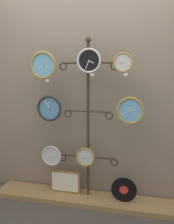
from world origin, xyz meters
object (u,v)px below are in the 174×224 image
object	(u,v)px
clock_top_right	(123,62)
clock_bottom_center	(85,157)
clock_top_left	(43,65)
clock_middle_right	(130,111)
clock_bottom_left	(52,156)
vinyl_record	(124,190)
display_stand	(88,148)
picture_frame	(65,182)
clock_top_center	(89,61)
clock_middle_left	(49,108)

from	to	relation	value
clock_top_right	clock_bottom_center	world-z (taller)	clock_top_right
clock_top_left	clock_top_right	xyz separation A→B (m)	(0.87, 0.01, 0.02)
clock_middle_right	clock_bottom_left	world-z (taller)	clock_middle_right
clock_middle_right	vinyl_record	world-z (taller)	clock_middle_right
clock_bottom_center	vinyl_record	xyz separation A→B (m)	(0.44, 0.00, -0.34)
display_stand	clock_bottom_left	size ratio (longest dim) A/B	7.78
clock_top_right	picture_frame	bearing A→B (deg)	173.40
display_stand	clock_bottom_center	distance (m)	0.12
clock_top_center	clock_middle_right	xyz separation A→B (m)	(0.44, -0.00, -0.51)
clock_middle_left	picture_frame	bearing A→B (deg)	22.56
clock_middle_left	clock_bottom_center	distance (m)	0.68
clock_top_left	clock_middle_right	size ratio (longest dim) A/B	1.05
display_stand	clock_middle_left	bearing A→B (deg)	-168.69
clock_top_right	picture_frame	size ratio (longest dim) A/B	0.56
clock_middle_left	vinyl_record	bearing A→B (deg)	0.41
clock_top_center	clock_middle_right	world-z (taller)	clock_top_center
clock_bottom_left	clock_bottom_center	xyz separation A→B (m)	(0.41, -0.01, 0.02)
clock_top_right	clock_middle_left	world-z (taller)	clock_top_right
clock_top_center	clock_bottom_center	bearing A→B (deg)	147.72
clock_top_center	clock_bottom_center	xyz separation A→B (m)	(-0.05, 0.03, -1.06)
clock_top_right	clock_middle_right	distance (m)	0.50
clock_middle_left	picture_frame	size ratio (longest dim) A/B	0.80
clock_middle_left	clock_top_right	bearing A→B (deg)	-0.94
clock_top_center	picture_frame	distance (m)	1.45
display_stand	clock_bottom_left	bearing A→B (deg)	-169.45
clock_middle_left	clock_middle_right	bearing A→B (deg)	-1.93
clock_middle_right	clock_bottom_left	size ratio (longest dim) A/B	1.21
clock_top_center	clock_middle_left	world-z (taller)	clock_top_center
clock_bottom_left	vinyl_record	size ratio (longest dim) A/B	0.84
display_stand	clock_top_right	bearing A→B (deg)	-14.21
clock_bottom_center	vinyl_record	bearing A→B (deg)	0.51
clock_top_left	clock_bottom_left	world-z (taller)	clock_top_left
display_stand	clock_top_right	world-z (taller)	display_stand
clock_middle_right	display_stand	bearing A→B (deg)	166.36
display_stand	clock_middle_right	distance (m)	0.68
display_stand	picture_frame	bearing A→B (deg)	-175.43
vinyl_record	clock_middle_right	bearing A→B (deg)	-35.62
picture_frame	clock_bottom_left	bearing A→B (deg)	-158.61
clock_middle_right	clock_bottom_center	xyz separation A→B (m)	(-0.49, 0.03, -0.55)
display_stand	clock_top_left	size ratio (longest dim) A/B	6.12
clock_middle_left	clock_bottom_left	distance (m)	0.56
clock_top_right	vinyl_record	distance (m)	1.39
clock_bottom_center	vinyl_record	size ratio (longest dim) A/B	0.78
display_stand	vinyl_record	size ratio (longest dim) A/B	6.55
clock_middle_right	clock_top_left	bearing A→B (deg)	179.48
clock_bottom_center	clock_top_left	bearing A→B (deg)	-177.08
clock_top_left	picture_frame	size ratio (longest dim) A/B	0.82
clock_top_left	clock_top_center	size ratio (longest dim) A/B	1.16
display_stand	vinyl_record	xyz separation A→B (m)	(0.43, -0.08, -0.42)
clock_top_right	clock_middle_right	xyz separation A→B (m)	(0.09, -0.02, -0.49)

